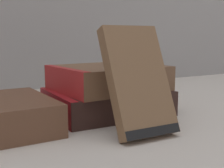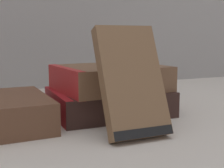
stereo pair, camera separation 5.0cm
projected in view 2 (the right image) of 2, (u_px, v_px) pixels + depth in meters
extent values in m
plane|color=beige|center=(95.00, 126.00, 0.46)|extent=(3.00, 3.00, 0.00)
cube|color=#331E19|center=(108.00, 101.00, 0.54)|extent=(0.19, 0.15, 0.04)
cube|color=maroon|center=(58.00, 106.00, 0.50)|extent=(0.01, 0.15, 0.04)
cube|color=brown|center=(110.00, 78.00, 0.53)|extent=(0.18, 0.15, 0.04)
cube|color=#B22323|center=(65.00, 81.00, 0.49)|extent=(0.02, 0.14, 0.04)
cube|color=brown|center=(131.00, 81.00, 0.41)|extent=(0.08, 0.08, 0.15)
cube|color=black|center=(141.00, 134.00, 0.40)|extent=(0.08, 0.02, 0.02)
cylinder|color=white|center=(123.00, 64.00, 0.52)|extent=(0.04, 0.04, 0.01)
torus|color=silver|center=(123.00, 64.00, 0.52)|extent=(0.05, 0.05, 0.01)
sphere|color=silver|center=(117.00, 63.00, 0.54)|extent=(0.01, 0.01, 0.01)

